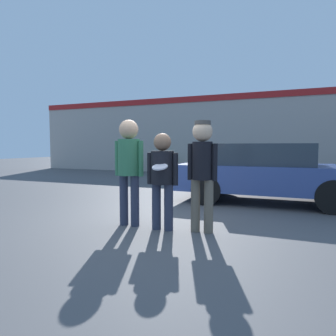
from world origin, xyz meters
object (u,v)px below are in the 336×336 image
person_left (129,161)px  parked_car_near (267,172)px  person_middle_with_frisbee (162,173)px  person_right (202,165)px  shrub (159,162)px

person_left → parked_car_near: 3.83m
person_middle_with_frisbee → parked_car_near: 3.54m
person_left → person_right: (1.29, 0.08, -0.04)m
parked_car_near → shrub: parked_car_near is taller
person_middle_with_frisbee → shrub: size_ratio=1.41×
person_right → shrub: (-5.02, 9.69, -0.52)m
person_left → person_middle_with_frisbee: 0.67m
shrub → person_right: bearing=-62.6°
person_right → shrub: size_ratio=1.58×
shrub → parked_car_near: bearing=-48.5°
person_left → person_right: size_ratio=1.03×
person_middle_with_frisbee → person_right: 0.67m
parked_car_near → person_right: bearing=-104.4°
shrub → person_middle_with_frisbee: bearing=-65.9°
person_middle_with_frisbee → parked_car_near: size_ratio=0.37×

